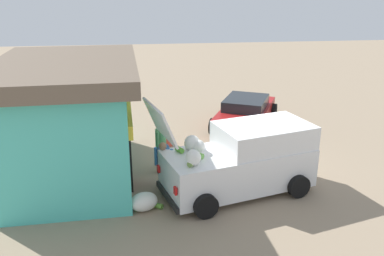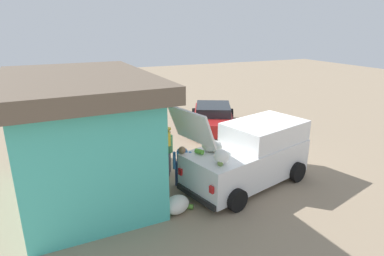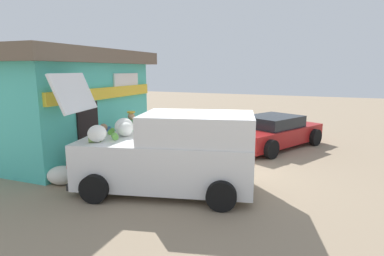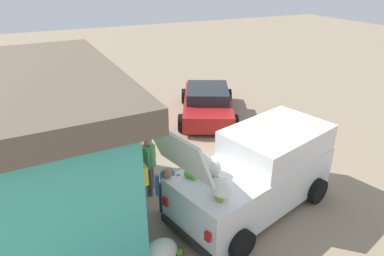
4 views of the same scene
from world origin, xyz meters
name	(u,v)px [view 3 (image 3 of 4)]	position (x,y,z in m)	size (l,w,h in m)	color
ground_plane	(215,179)	(0.00, 0.00, 0.00)	(60.00, 60.00, 0.00)	gray
storefront_bar	(65,102)	(0.42, 5.65, 1.87)	(6.22, 4.28, 3.61)	#4CC6B7
delivery_van	(172,153)	(-1.19, 0.72, 0.97)	(2.97, 4.87, 2.87)	white
parked_sedan	(272,132)	(4.40, -0.81, 0.58)	(4.65, 3.55, 1.21)	maroon
vendor_standing	(132,134)	(0.43, 2.96, 0.96)	(0.52, 0.45, 1.67)	#4C4C51
customer_bending	(112,143)	(-0.68, 2.88, 0.88)	(0.69, 0.63, 1.49)	navy
unloaded_banana_pile	(62,176)	(-1.94, 3.56, 0.23)	(0.81, 0.99, 0.49)	silver
paint_bucket	(173,144)	(2.57, 2.59, 0.17)	(0.32, 0.32, 0.34)	#BF3F33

